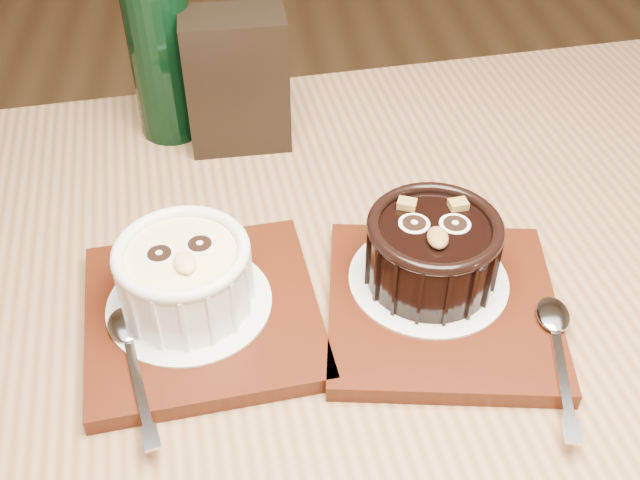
# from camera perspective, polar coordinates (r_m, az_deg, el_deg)

# --- Properties ---
(table) EXTENTS (1.27, 0.92, 0.75)m
(table) POSITION_cam_1_polar(r_m,az_deg,el_deg) (0.66, 1.29, -12.30)
(table) COLOR brown
(table) RESTS_ON ground
(tray_left) EXTENTS (0.20, 0.20, 0.01)m
(tray_left) POSITION_cam_1_polar(r_m,az_deg,el_deg) (0.60, -8.92, -5.60)
(tray_left) COLOR #491B0C
(tray_left) RESTS_ON table
(doily_left) EXTENTS (0.13, 0.13, 0.00)m
(doily_left) POSITION_cam_1_polar(r_m,az_deg,el_deg) (0.60, -9.91, -4.73)
(doily_left) COLOR white
(doily_left) RESTS_ON tray_left
(ramekin_white) EXTENTS (0.10, 0.10, 0.06)m
(ramekin_white) POSITION_cam_1_polar(r_m,az_deg,el_deg) (0.58, -10.28, -2.49)
(ramekin_white) COLOR white
(ramekin_white) RESTS_ON doily_left
(spoon_left) EXTENTS (0.06, 0.14, 0.01)m
(spoon_left) POSITION_cam_1_polar(r_m,az_deg,el_deg) (0.57, -14.09, -8.75)
(spoon_left) COLOR silver
(spoon_left) RESTS_ON tray_left
(tray_right) EXTENTS (0.21, 0.21, 0.01)m
(tray_right) POSITION_cam_1_polar(r_m,az_deg,el_deg) (0.61, 9.26, -5.04)
(tray_right) COLOR #491B0C
(tray_right) RESTS_ON table
(doily_right) EXTENTS (0.13, 0.13, 0.00)m
(doily_right) POSITION_cam_1_polar(r_m,az_deg,el_deg) (0.62, 8.25, -2.94)
(doily_right) COLOR white
(doily_right) RESTS_ON tray_right
(ramekin_dark) EXTENTS (0.11, 0.11, 0.06)m
(ramekin_dark) POSITION_cam_1_polar(r_m,az_deg,el_deg) (0.59, 8.56, -0.62)
(ramekin_dark) COLOR black
(ramekin_dark) RESTS_ON doily_right
(spoon_right) EXTENTS (0.05, 0.14, 0.01)m
(spoon_right) POSITION_cam_1_polar(r_m,az_deg,el_deg) (0.58, 17.74, -7.92)
(spoon_right) COLOR silver
(spoon_right) RESTS_ON tray_right
(condiment_stand) EXTENTS (0.10, 0.06, 0.14)m
(condiment_stand) POSITION_cam_1_polar(r_m,az_deg,el_deg) (0.76, -6.36, 11.94)
(condiment_stand) COLOR black
(condiment_stand) RESTS_ON table
(green_bottle) EXTENTS (0.06, 0.06, 0.24)m
(green_bottle) POSITION_cam_1_polar(r_m,az_deg,el_deg) (0.78, -11.99, 14.07)
(green_bottle) COLOR black
(green_bottle) RESTS_ON table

